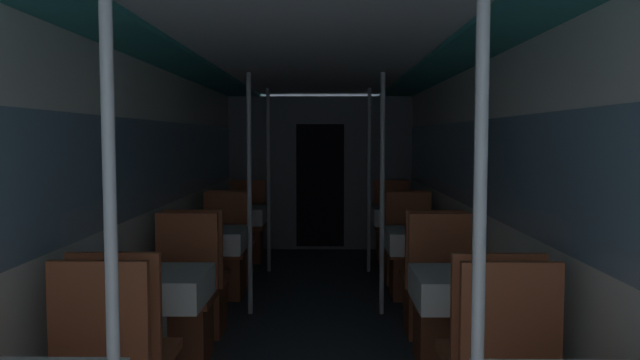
{
  "coord_description": "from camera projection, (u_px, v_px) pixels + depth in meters",
  "views": [
    {
      "loc": [
        0.1,
        -1.12,
        1.51
      ],
      "look_at": [
        0.06,
        2.59,
        1.26
      ],
      "focal_mm": 35.0,
      "sensor_mm": 36.0,
      "label": 1
    }
  ],
  "objects": [
    {
      "name": "wall_right",
      "position": [
        482.0,
        197.0,
        4.62
      ],
      "size": [
        0.05,
        9.8,
        2.06
      ],
      "color": "silver",
      "rests_on": "ground_plane"
    },
    {
      "name": "chair_left_far_1",
      "position": [
        182.0,
        317.0,
        4.23
      ],
      "size": [
        0.44,
        0.44,
        0.98
      ],
      "rotation": [
        0.0,
        0.0,
        3.14
      ],
      "color": "brown",
      "rests_on": "ground_plane"
    },
    {
      "name": "chair_left_far_3",
      "position": [
        247.0,
        237.0,
        7.6
      ],
      "size": [
        0.44,
        0.44,
        0.98
      ],
      "rotation": [
        0.0,
        0.0,
        3.14
      ],
      "color": "brown",
      "rests_on": "ground_plane"
    },
    {
      "name": "chair_right_near_3",
      "position": [
        404.0,
        255.0,
        6.43
      ],
      "size": [
        0.44,
        0.44,
        0.98
      ],
      "color": "brown",
      "rests_on": "ground_plane"
    },
    {
      "name": "ceiling_panel",
      "position": [
        314.0,
        57.0,
        4.57
      ],
      "size": [
        2.5,
        9.8,
        0.07
      ],
      "color": "silver",
      "rests_on": "wall_left"
    },
    {
      "name": "dining_table_left_1",
      "position": [
        158.0,
        292.0,
        3.64
      ],
      "size": [
        0.57,
        0.57,
        0.73
      ],
      "color": "#4C4C51",
      "rests_on": "ground_plane"
    },
    {
      "name": "dining_table_right_3",
      "position": [
        398.0,
        218.0,
        6.99
      ],
      "size": [
        0.57,
        0.57,
        0.73
      ],
      "color": "#4C4C51",
      "rests_on": "ground_plane"
    },
    {
      "name": "dining_table_right_2",
      "position": [
        420.0,
        244.0,
        5.3
      ],
      "size": [
        0.57,
        0.57,
        0.73
      ],
      "color": "#4C4C51",
      "rests_on": "ground_plane"
    },
    {
      "name": "chair_left_far_2",
      "position": [
        224.0,
        266.0,
        5.92
      ],
      "size": [
        0.44,
        0.44,
        0.98
      ],
      "rotation": [
        0.0,
        0.0,
        3.14
      ],
      "color": "brown",
      "rests_on": "ground_plane"
    },
    {
      "name": "bulkhead_far",
      "position": [
        320.0,
        174.0,
        8.39
      ],
      "size": [
        2.45,
        0.09,
        2.06
      ],
      "color": "slate",
      "rests_on": "ground_plane"
    },
    {
      "name": "chair_right_far_1",
      "position": [
        444.0,
        318.0,
        4.21
      ],
      "size": [
        0.44,
        0.44,
        0.98
      ],
      "rotation": [
        0.0,
        0.0,
        3.14
      ],
      "color": "brown",
      "rests_on": "ground_plane"
    },
    {
      "name": "chair_right_near_2",
      "position": [
        431.0,
        297.0,
        4.75
      ],
      "size": [
        0.44,
        0.44,
        0.98
      ],
      "color": "brown",
      "rests_on": "ground_plane"
    },
    {
      "name": "dining_table_left_2",
      "position": [
        212.0,
        243.0,
        5.32
      ],
      "size": [
        0.57,
        0.57,
        0.73
      ],
      "color": "#4C4C51",
      "rests_on": "ground_plane"
    },
    {
      "name": "chair_left_near_3",
      "position": [
        232.0,
        255.0,
        6.46
      ],
      "size": [
        0.44,
        0.44,
        0.98
      ],
      "color": "brown",
      "rests_on": "ground_plane"
    },
    {
      "name": "support_pole_right_2",
      "position": [
        382.0,
        194.0,
        5.28
      ],
      "size": [
        0.04,
        0.04,
        2.06
      ],
      "color": "silver",
      "rests_on": "ground_plane"
    },
    {
      "name": "support_pole_left_0",
      "position": [
        112.0,
        295.0,
        1.92
      ],
      "size": [
        0.04,
        0.04,
        2.06
      ],
      "color": "silver",
      "rests_on": "ground_plane"
    },
    {
      "name": "wall_left",
      "position": [
        147.0,
        197.0,
        4.65
      ],
      "size": [
        0.05,
        9.8,
        2.06
      ],
      "color": "silver",
      "rests_on": "ground_plane"
    },
    {
      "name": "support_pole_right_0",
      "position": [
        478.0,
        296.0,
        1.91
      ],
      "size": [
        0.04,
        0.04,
        2.06
      ],
      "color": "silver",
      "rests_on": "ground_plane"
    },
    {
      "name": "dining_table_right_1",
      "position": [
        463.0,
        293.0,
        3.62
      ],
      "size": [
        0.57,
        0.57,
        0.73
      ],
      "color": "#4C4C51",
      "rests_on": "ground_plane"
    },
    {
      "name": "dining_table_left_3",
      "position": [
        240.0,
        218.0,
        7.01
      ],
      "size": [
        0.57,
        0.57,
        0.73
      ],
      "color": "#4C4C51",
      "rests_on": "ground_plane"
    },
    {
      "name": "chair_right_far_2",
      "position": [
        411.0,
        266.0,
        5.9
      ],
      "size": [
        0.44,
        0.44,
        0.98
      ],
      "rotation": [
        0.0,
        0.0,
        3.14
      ],
      "color": "brown",
      "rests_on": "ground_plane"
    },
    {
      "name": "chair_left_near_2",
      "position": [
        199.0,
        297.0,
        4.77
      ],
      "size": [
        0.44,
        0.44,
        0.98
      ],
      "color": "brown",
      "rests_on": "ground_plane"
    },
    {
      "name": "chair_right_far_3",
      "position": [
        392.0,
        237.0,
        7.58
      ],
      "size": [
        0.44,
        0.44,
        0.98
      ],
      "rotation": [
        0.0,
        0.0,
        3.14
      ],
      "color": "brown",
      "rests_on": "ground_plane"
    },
    {
      "name": "support_pole_right_3",
      "position": [
        369.0,
        181.0,
        6.96
      ],
      "size": [
        0.04,
        0.04,
        2.06
      ],
      "color": "silver",
      "rests_on": "ground_plane"
    },
    {
      "name": "support_pole_left_2",
      "position": [
        249.0,
        194.0,
        5.29
      ],
      "size": [
        0.04,
        0.04,
        2.06
      ],
      "color": "silver",
      "rests_on": "ground_plane"
    },
    {
      "name": "support_pole_left_3",
      "position": [
        268.0,
        181.0,
        6.98
      ],
      "size": [
        0.04,
        0.04,
        2.06
      ],
      "color": "silver",
      "rests_on": "ground_plane"
    }
  ]
}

